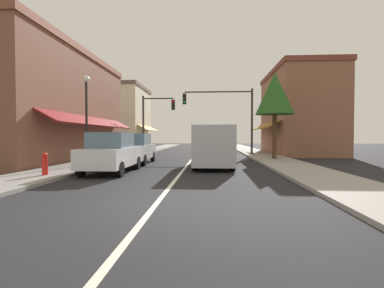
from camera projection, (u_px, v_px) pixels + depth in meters
The scene contains 15 objects.
ground_plane at pixel (195, 155), 24.49m from camera, with size 80.00×80.00×0.00m, color black.
sidewalk_left at pixel (132, 154), 24.83m from camera, with size 2.60×56.00×0.12m, color gray.
sidewalk_right at pixel (260, 155), 24.14m from camera, with size 2.60×56.00×0.12m, color gray.
lane_center_stripe at pixel (195, 155), 24.49m from camera, with size 0.14×52.00×0.01m, color silver.
storefront_left_block at pixel (56, 106), 18.97m from camera, with size 5.65×14.20×7.25m.
storefront_right_block at pixel (298, 113), 25.79m from camera, with size 6.20×10.20×7.51m.
storefront_far_left at pixel (126, 118), 34.93m from camera, with size 5.79×8.20×7.67m.
parked_car_nearest_left at pixel (112, 153), 12.58m from camera, with size 1.80×4.11×1.77m.
parked_car_second_left at pixel (135, 149), 16.85m from camera, with size 1.84×4.13×1.77m.
van_in_lane at pixel (213, 145), 14.86m from camera, with size 2.01×5.18×2.12m.
traffic_signal_mast_arm at pixel (227, 109), 24.11m from camera, with size 5.94×0.50×5.63m.
traffic_signal_left_corner at pixel (154, 115), 25.81m from camera, with size 3.01×0.50×5.28m.
street_lamp_left_near at pixel (86, 105), 14.83m from camera, with size 0.36×0.36×4.77m.
tree_right_near at pixel (275, 94), 18.75m from camera, with size 2.51×2.51×5.82m.
fire_hydrant at pixel (45, 164), 10.98m from camera, with size 0.22×0.22×0.87m.
Camera 1 is at (1.28, -6.42, 1.61)m, focal length 26.70 mm.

